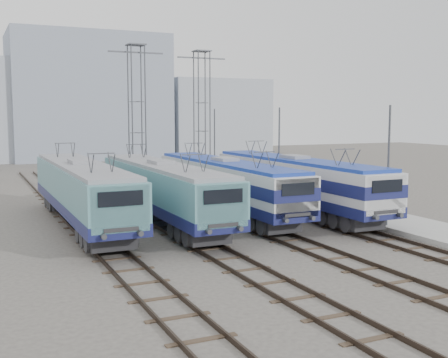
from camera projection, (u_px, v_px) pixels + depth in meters
ground at (270, 254)px, 26.17m from camera, size 160.00×160.00×0.00m
platform at (344, 209)px, 37.61m from camera, size 4.00×70.00×0.30m
locomotive_far_left at (82, 189)px, 32.06m from camera, size 2.86×18.08×3.40m
locomotive_center_left at (163, 188)px, 33.03m from camera, size 2.78×17.57×3.31m
locomotive_center_right at (226, 182)px, 35.65m from camera, size 2.75×17.40×3.27m
locomotive_far_right at (296, 179)px, 36.52m from camera, size 2.82×17.82×3.35m
catenary_tower_west at (137, 112)px, 45.27m from camera, size 4.50×1.20×12.00m
catenary_tower_east at (202, 113)px, 49.77m from camera, size 4.50×1.20×12.00m
mast_front at (388, 168)px, 31.14m from camera, size 0.12×0.12×7.00m
mast_mid at (279, 154)px, 41.97m from camera, size 0.12×0.12×7.00m
mast_rear at (215, 146)px, 52.81m from camera, size 0.12×0.12×7.00m
building_center at (88, 97)px, 82.77m from camera, size 22.00×14.00×18.00m
building_east at (212, 117)px, 91.41m from camera, size 16.00×12.00×12.00m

